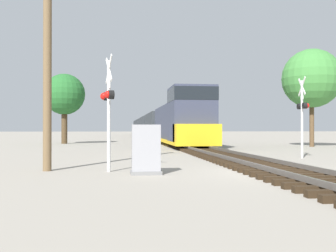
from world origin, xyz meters
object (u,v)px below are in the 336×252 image
(tree_far_right, at_px, (312,79))
(crossing_signal_far, at_px, (302,110))
(relay_cabinet, at_px, (146,150))
(crossing_signal_near, at_px, (108,102))
(tree_mid_background, at_px, (64,95))
(utility_pole, at_px, (47,27))
(freight_train, at_px, (151,126))

(tree_far_right, bearing_deg, crossing_signal_far, -119.01)
(relay_cabinet, xyz_separation_m, tree_far_right, (14.74, 17.72, 4.78))
(crossing_signal_near, distance_m, tree_mid_background, 26.51)
(utility_pole, relative_size, tree_mid_background, 1.42)
(utility_pole, bearing_deg, crossing_signal_far, 21.37)
(tree_far_right, bearing_deg, tree_mid_background, 156.57)
(crossing_signal_far, height_order, tree_mid_background, tree_mid_background)
(freight_train, height_order, relay_cabinet, freight_train)
(crossing_signal_near, relative_size, crossing_signal_far, 0.98)
(tree_mid_background, bearing_deg, crossing_signal_far, -55.35)
(tree_mid_background, bearing_deg, relay_cabinet, -76.92)
(crossing_signal_far, xyz_separation_m, utility_pole, (-11.54, -4.52, 2.62))
(crossing_signal_far, relative_size, tree_mid_background, 0.59)
(utility_pole, height_order, tree_far_right, utility_pole)
(crossing_signal_far, relative_size, tree_far_right, 0.51)
(freight_train, xyz_separation_m, tree_far_right, (10.35, -35.34, 3.66))
(crossing_signal_near, bearing_deg, tree_far_right, 123.11)
(utility_pole, height_order, tree_mid_background, utility_pole)
(crossing_signal_near, distance_m, crossing_signal_far, 10.70)
(freight_train, xyz_separation_m, utility_pole, (-7.73, -51.65, 3.11))
(crossing_signal_far, distance_m, tree_far_right, 13.85)
(crossing_signal_far, distance_m, relay_cabinet, 10.25)
(relay_cabinet, bearing_deg, tree_mid_background, 103.08)
(freight_train, relative_size, crossing_signal_near, 21.00)
(crossing_signal_far, bearing_deg, crossing_signal_near, 123.12)
(tree_far_right, bearing_deg, utility_pole, -137.95)
(crossing_signal_far, bearing_deg, tree_mid_background, 39.61)
(crossing_signal_near, xyz_separation_m, tree_far_right, (15.97, 16.84, 3.19))
(crossing_signal_far, distance_m, utility_pole, 12.67)
(crossing_signal_far, height_order, relay_cabinet, crossing_signal_far)
(utility_pole, bearing_deg, crossing_signal_near, -14.23)
(crossing_signal_far, bearing_deg, utility_pole, 116.33)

